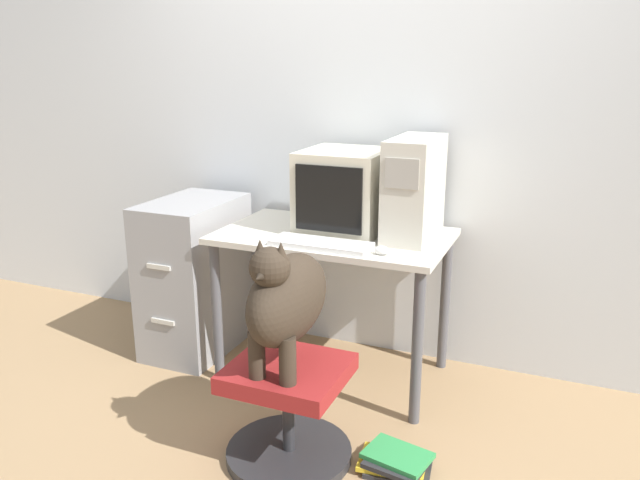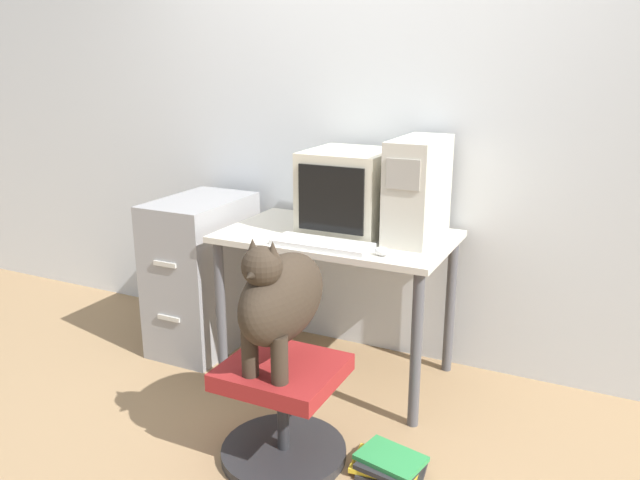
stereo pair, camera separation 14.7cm
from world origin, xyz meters
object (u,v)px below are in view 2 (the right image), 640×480
object	(u,v)px
crt_monitor	(349,191)
office_chair	(283,409)
book_stack_floor	(390,464)
pc_tower	(418,189)
dog	(280,297)
keyboard	(322,244)
filing_cabinet	(203,274)

from	to	relation	value
crt_monitor	office_chair	world-z (taller)	crt_monitor
crt_monitor	book_stack_floor	xyz separation A→B (m)	(0.51, -0.74, -0.92)
pc_tower	dog	distance (m)	0.94
keyboard	office_chair	size ratio (longest dim) A/B	0.89
pc_tower	office_chair	size ratio (longest dim) A/B	0.92
office_chair	dog	xyz separation A→B (m)	(0.00, -0.01, 0.49)
keyboard	filing_cabinet	bearing A→B (deg)	165.49
pc_tower	filing_cabinet	distance (m)	1.33
pc_tower	book_stack_floor	size ratio (longest dim) A/B	1.56
book_stack_floor	filing_cabinet	bearing A→B (deg)	154.53
keyboard	filing_cabinet	xyz separation A→B (m)	(-0.85, 0.22, -0.35)
office_chair	filing_cabinet	world-z (taller)	filing_cabinet
office_chair	filing_cabinet	xyz separation A→B (m)	(-0.93, 0.74, 0.21)
dog	filing_cabinet	size ratio (longest dim) A/B	0.64
book_stack_floor	pc_tower	bearing A→B (deg)	102.26
crt_monitor	pc_tower	world-z (taller)	pc_tower
book_stack_floor	office_chair	bearing A→B (deg)	-168.58
pc_tower	filing_cabinet	bearing A→B (deg)	-174.94
office_chair	dog	bearing A→B (deg)	-90.00
keyboard	dog	size ratio (longest dim) A/B	0.85
crt_monitor	book_stack_floor	distance (m)	1.29
dog	filing_cabinet	world-z (taller)	dog
dog	crt_monitor	bearing A→B (deg)	95.29
crt_monitor	book_stack_floor	bearing A→B (deg)	-55.39
crt_monitor	book_stack_floor	size ratio (longest dim) A/B	1.43
filing_cabinet	office_chair	bearing A→B (deg)	-38.49
dog	book_stack_floor	distance (m)	0.80
keyboard	dog	bearing A→B (deg)	-82.09
crt_monitor	dog	world-z (taller)	crt_monitor
dog	filing_cabinet	xyz separation A→B (m)	(-0.93, 0.74, -0.28)
pc_tower	dog	xyz separation A→B (m)	(-0.27, -0.85, -0.29)
dog	pc_tower	bearing A→B (deg)	72.26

